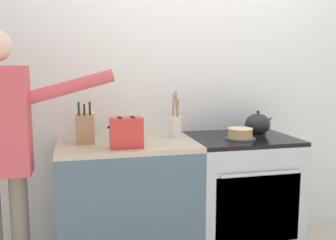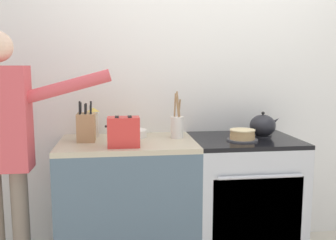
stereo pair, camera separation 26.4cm
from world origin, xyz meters
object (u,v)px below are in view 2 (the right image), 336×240
at_px(stove_range, 243,198).
at_px(layer_cake, 242,135).
at_px(toaster, 124,132).
at_px(milk_carton, 94,123).
at_px(tea_kettle, 263,126).
at_px(knife_block, 86,127).
at_px(fruit_bowl, 129,131).
at_px(person_baker, 4,139).
at_px(utensil_crock, 177,126).

bearing_deg(stove_range, layer_cake, -118.93).
relative_size(toaster, milk_carton, 1.03).
relative_size(tea_kettle, toaster, 1.06).
relative_size(knife_block, fruit_bowl, 1.16).
height_order(stove_range, knife_block, knife_block).
bearing_deg(toaster, knife_block, 139.09).
height_order(layer_cake, fruit_bowl, fruit_bowl).
height_order(tea_kettle, person_baker, person_baker).
bearing_deg(layer_cake, toaster, -172.74).
relative_size(stove_range, knife_block, 3.22).
height_order(knife_block, toaster, knife_block).
bearing_deg(layer_cake, utensil_crock, 160.99).
height_order(tea_kettle, knife_block, knife_block).
bearing_deg(layer_cake, fruit_bowl, 163.48).
height_order(utensil_crock, toaster, utensil_crock).
height_order(knife_block, milk_carton, knife_block).
height_order(tea_kettle, utensil_crock, utensil_crock).
relative_size(utensil_crock, person_baker, 0.21).
xyz_separation_m(toaster, milk_carton, (-0.22, 0.41, 0.00)).
bearing_deg(stove_range, utensil_crock, 171.50).
height_order(stove_range, layer_cake, layer_cake).
relative_size(stove_range, milk_carton, 4.24).
bearing_deg(utensil_crock, layer_cake, -19.01).
distance_m(milk_carton, person_baker, 0.67).
relative_size(layer_cake, person_baker, 0.13).
distance_m(knife_block, toaster, 0.34).
bearing_deg(fruit_bowl, person_baker, -156.09).
bearing_deg(utensil_crock, milk_carton, 166.66).
bearing_deg(toaster, tea_kettle, 12.89).
distance_m(utensil_crock, fruit_bowl, 0.37).
bearing_deg(person_baker, tea_kettle, 10.24).
bearing_deg(fruit_bowl, milk_carton, 166.57).
bearing_deg(layer_cake, stove_range, 61.07).
relative_size(knife_block, toaster, 1.28).
distance_m(stove_range, tea_kettle, 0.57).
bearing_deg(toaster, stove_range, 11.96).
height_order(fruit_bowl, person_baker, person_baker).
bearing_deg(milk_carton, utensil_crock, -13.34).
height_order(stove_range, utensil_crock, utensil_crock).
distance_m(knife_block, fruit_bowl, 0.33).
relative_size(layer_cake, tea_kettle, 0.93).
xyz_separation_m(knife_block, milk_carton, (0.04, 0.18, 0.00)).
distance_m(stove_range, knife_block, 1.28).
distance_m(tea_kettle, toaster, 1.08).
bearing_deg(tea_kettle, milk_carton, 172.45).
relative_size(stove_range, utensil_crock, 2.67).
xyz_separation_m(knife_block, person_baker, (-0.49, -0.23, -0.03)).
xyz_separation_m(stove_range, utensil_crock, (-0.49, 0.07, 0.55)).
xyz_separation_m(layer_cake, tea_kettle, (0.20, 0.13, 0.04)).
xyz_separation_m(knife_block, fruit_bowl, (0.30, 0.12, -0.06)).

